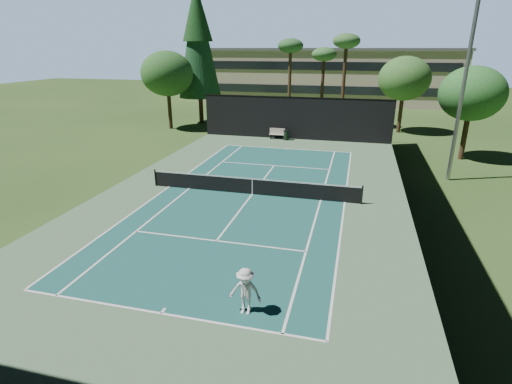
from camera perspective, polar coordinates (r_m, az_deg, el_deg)
ground at (r=24.14m, az=-0.54°, el=-0.34°), size 160.00×160.00×0.00m
apron_slab at (r=24.14m, az=-0.54°, el=-0.33°), size 18.00×32.00×0.01m
court_surface at (r=24.13m, az=-0.54°, el=-0.32°), size 10.97×23.77×0.01m
court_lines at (r=24.13m, az=-0.54°, el=-0.30°), size 11.07×23.87×0.01m
tennis_net at (r=23.95m, az=-0.54°, el=0.91°), size 12.90×0.10×1.10m
fence at (r=23.58m, az=-0.51°, el=4.29°), size 18.04×32.05×4.03m
player at (r=13.48m, az=-1.52°, el=-14.02°), size 1.10×0.65×1.68m
tennis_ball_b at (r=27.85m, az=-2.27°, el=2.51°), size 0.06×0.06×0.06m
tennis_ball_c at (r=26.16m, az=-0.01°, el=1.37°), size 0.07×0.07×0.07m
tennis_ball_d at (r=28.43m, az=-6.41°, el=2.77°), size 0.07×0.07×0.07m
park_bench at (r=39.09m, az=3.04°, el=8.38°), size 1.50×0.45×1.02m
trash_bin at (r=38.64m, az=4.37°, el=8.11°), size 0.56×0.56×0.95m
pine_tree at (r=47.37m, az=-8.33°, el=21.19°), size 4.80×4.80×15.00m
palm_a at (r=46.54m, az=4.95°, el=19.66°), size 2.80×2.80×9.32m
palm_b at (r=48.08m, az=9.68°, el=18.48°), size 2.80×2.80×8.42m
palm_c at (r=44.91m, az=12.78°, el=19.79°), size 2.80×2.80×9.77m
decid_tree_a at (r=44.17m, az=20.45°, el=14.93°), size 5.12×5.12×7.62m
decid_tree_b at (r=35.00m, az=28.48°, el=12.23°), size 4.80×4.80×7.14m
decid_tree_c at (r=44.61m, az=-12.57°, el=16.15°), size 5.44×5.44×8.09m
campus_building at (r=68.23m, az=9.81°, el=16.18°), size 40.50×12.50×8.30m
light_pole at (r=28.62m, az=27.65°, el=13.94°), size 0.90×0.25×12.22m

